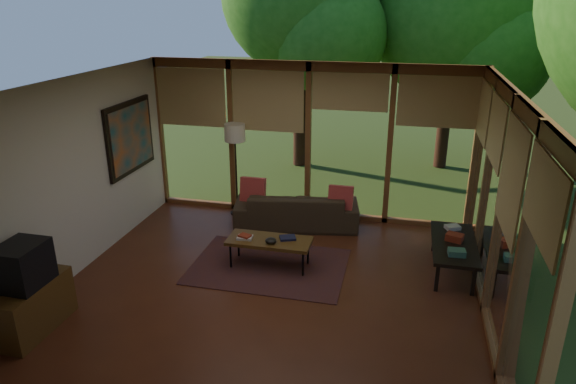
% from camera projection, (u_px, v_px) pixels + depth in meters
% --- Properties ---
extents(floor, '(5.50, 5.50, 0.00)m').
position_uv_depth(floor, '(271.00, 285.00, 6.97)').
color(floor, '#5E2C18').
rests_on(floor, ground).
extents(ceiling, '(5.50, 5.50, 0.00)m').
position_uv_depth(ceiling, '(269.00, 85.00, 6.02)').
color(ceiling, silver).
rests_on(ceiling, ground).
extents(wall_left, '(0.04, 5.00, 2.70)m').
position_uv_depth(wall_left, '(78.00, 176.00, 7.08)').
color(wall_left, beige).
rests_on(wall_left, ground).
extents(wall_front, '(5.50, 0.04, 2.70)m').
position_uv_depth(wall_front, '(191.00, 296.00, 4.21)').
color(wall_front, beige).
rests_on(wall_front, ground).
extents(window_wall_back, '(5.50, 0.12, 2.70)m').
position_uv_depth(window_wall_back, '(308.00, 142.00, 8.77)').
color(window_wall_back, brown).
rests_on(window_wall_back, ground).
extents(window_wall_right, '(0.12, 5.00, 2.70)m').
position_uv_depth(window_wall_right, '(501.00, 211.00, 5.90)').
color(window_wall_right, brown).
rests_on(window_wall_right, ground).
extents(tree_ne, '(3.53, 3.53, 5.04)m').
position_uv_depth(tree_ne, '(455.00, 18.00, 10.83)').
color(tree_ne, '#361D13').
rests_on(tree_ne, ground).
extents(rug, '(2.21, 1.56, 0.01)m').
position_uv_depth(rug, '(269.00, 266.00, 7.45)').
color(rug, maroon).
rests_on(rug, floor).
extents(sofa, '(2.18, 1.16, 0.60)m').
position_uv_depth(sofa, '(297.00, 209.00, 8.70)').
color(sofa, '#392C1C').
rests_on(sofa, floor).
extents(pillow_left, '(0.42, 0.23, 0.44)m').
position_uv_depth(pillow_left, '(253.00, 190.00, 8.72)').
color(pillow_left, maroon).
rests_on(pillow_left, sofa).
extents(pillow_right, '(0.40, 0.21, 0.42)m').
position_uv_depth(pillow_right, '(341.00, 198.00, 8.40)').
color(pillow_right, maroon).
rests_on(pillow_right, sofa).
extents(ct_book_lower, '(0.23, 0.18, 0.03)m').
position_uv_depth(ct_book_lower, '(245.00, 237.00, 7.34)').
color(ct_book_lower, '#B5ABA4').
rests_on(ct_book_lower, coffee_table).
extents(ct_book_upper, '(0.20, 0.17, 0.03)m').
position_uv_depth(ct_book_upper, '(245.00, 236.00, 7.33)').
color(ct_book_upper, maroon).
rests_on(ct_book_upper, coffee_table).
extents(ct_book_side, '(0.27, 0.24, 0.03)m').
position_uv_depth(ct_book_side, '(288.00, 238.00, 7.33)').
color(ct_book_side, black).
rests_on(ct_book_side, coffee_table).
extents(ct_bowl, '(0.16, 0.16, 0.07)m').
position_uv_depth(ct_bowl, '(271.00, 241.00, 7.20)').
color(ct_bowl, black).
rests_on(ct_bowl, coffee_table).
extents(media_cabinet, '(0.50, 1.00, 0.60)m').
position_uv_depth(media_cabinet, '(30.00, 307.00, 5.94)').
color(media_cabinet, brown).
rests_on(media_cabinet, floor).
extents(television, '(0.45, 0.55, 0.50)m').
position_uv_depth(television, '(23.00, 265.00, 5.74)').
color(television, black).
rests_on(television, media_cabinet).
extents(console_book_a, '(0.23, 0.18, 0.08)m').
position_uv_depth(console_book_a, '(457.00, 252.00, 6.79)').
color(console_book_a, '#365F4D').
rests_on(console_book_a, side_console).
extents(console_book_b, '(0.27, 0.23, 0.10)m').
position_uv_depth(console_book_b, '(455.00, 237.00, 7.19)').
color(console_book_b, maroon).
rests_on(console_book_b, side_console).
extents(console_book_c, '(0.25, 0.22, 0.06)m').
position_uv_depth(console_book_c, '(453.00, 227.00, 7.57)').
color(console_book_c, '#B5ABA4').
rests_on(console_book_c, side_console).
extents(floor_lamp, '(0.36, 0.36, 1.65)m').
position_uv_depth(floor_lamp, '(235.00, 138.00, 8.80)').
color(floor_lamp, black).
rests_on(floor_lamp, floor).
extents(coffee_table, '(1.20, 0.50, 0.43)m').
position_uv_depth(coffee_table, '(269.00, 242.00, 7.33)').
color(coffee_table, brown).
rests_on(coffee_table, floor).
extents(side_console, '(0.60, 1.40, 0.46)m').
position_uv_depth(side_console, '(454.00, 245.00, 7.18)').
color(side_console, black).
rests_on(side_console, floor).
extents(wall_painting, '(0.06, 1.35, 1.15)m').
position_uv_depth(wall_painting, '(130.00, 137.00, 8.28)').
color(wall_painting, black).
rests_on(wall_painting, wall_left).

